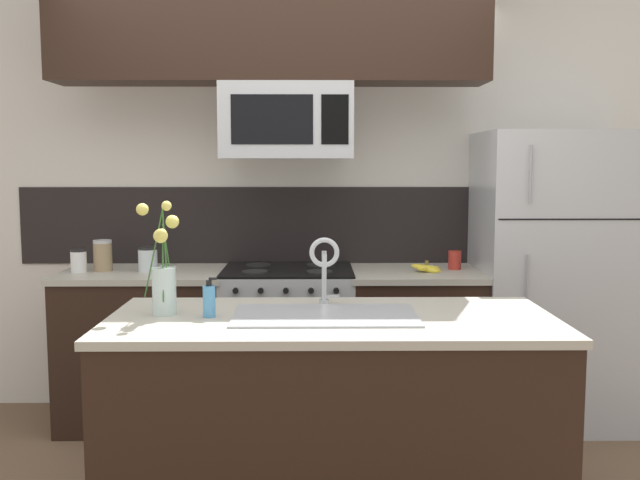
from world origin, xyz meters
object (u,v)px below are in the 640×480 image
at_px(storage_jar_short, 148,259).
at_px(flower_vase, 164,279).
at_px(refrigerator, 553,278).
at_px(sink_faucet, 324,262).
at_px(stove_range, 288,345).
at_px(dish_soap_bottle, 209,301).
at_px(coffee_tin, 455,260).
at_px(storage_jar_tall, 79,261).
at_px(microwave, 287,122).
at_px(storage_jar_medium, 103,255).
at_px(banana_bunch, 427,268).

xyz_separation_m(storage_jar_short, flower_vase, (0.34, -1.17, 0.08)).
height_order(refrigerator, sink_faucet, refrigerator).
relative_size(stove_range, flower_vase, 1.95).
relative_size(dish_soap_bottle, flower_vase, 0.35).
xyz_separation_m(refrigerator, coffee_tin, (-0.58, 0.03, 0.10)).
bearing_deg(stove_range, refrigerator, 0.73).
xyz_separation_m(storage_jar_tall, flower_vase, (0.73, -1.17, 0.08)).
bearing_deg(microwave, storage_jar_short, -179.28).
relative_size(refrigerator, storage_jar_medium, 9.47).
bearing_deg(microwave, storage_jar_tall, -179.15).
bearing_deg(coffee_tin, storage_jar_short, -177.43).
distance_m(storage_jar_tall, dish_soap_bottle, 1.54).
distance_m(refrigerator, coffee_tin, 0.59).
bearing_deg(coffee_tin, stove_range, -177.11).
distance_m(storage_jar_short, banana_bunch, 1.62).
relative_size(stove_range, dish_soap_bottle, 5.64).
bearing_deg(microwave, storage_jar_medium, 178.29).
bearing_deg(storage_jar_short, flower_vase, -74.01).
xyz_separation_m(stove_range, refrigerator, (1.57, 0.02, 0.40)).
bearing_deg(stove_range, dish_soap_bottle, -102.54).
bearing_deg(coffee_tin, microwave, -175.91).
bearing_deg(dish_soap_bottle, storage_jar_tall, 127.35).
bearing_deg(banana_bunch, storage_jar_short, 178.93).
height_order(storage_jar_medium, flower_vase, flower_vase).
xyz_separation_m(storage_jar_medium, flower_vase, (0.61, -1.22, 0.06)).
bearing_deg(banana_bunch, storage_jar_medium, 177.79).
relative_size(storage_jar_tall, dish_soap_bottle, 0.81).
relative_size(storage_jar_medium, coffee_tin, 1.65).
distance_m(storage_jar_short, sink_faucet, 1.43).
bearing_deg(microwave, dish_soap_bottle, -102.74).
bearing_deg(dish_soap_bottle, coffee_tin, 45.82).
height_order(refrigerator, storage_jar_short, refrigerator).
relative_size(refrigerator, flower_vase, 3.60).
bearing_deg(stove_range, storage_jar_short, -177.81).
xyz_separation_m(storage_jar_medium, storage_jar_short, (0.27, -0.04, -0.02)).
bearing_deg(banana_bunch, flower_vase, -138.35).
xyz_separation_m(microwave, refrigerator, (1.57, 0.04, -0.92)).
bearing_deg(microwave, coffee_tin, 4.09).
distance_m(storage_jar_tall, storage_jar_medium, 0.14).
height_order(banana_bunch, sink_faucet, sink_faucet).
height_order(refrigerator, flower_vase, refrigerator).
height_order(storage_jar_short, coffee_tin, storage_jar_short).
bearing_deg(stove_range, banana_bunch, -4.35).
relative_size(microwave, storage_jar_short, 5.13).
distance_m(stove_range, sink_faucet, 1.23).
distance_m(microwave, coffee_tin, 1.28).
height_order(microwave, flower_vase, microwave).
height_order(banana_bunch, dish_soap_bottle, dish_soap_bottle).
xyz_separation_m(refrigerator, storage_jar_medium, (-2.66, -0.01, 0.14)).
height_order(storage_jar_tall, dish_soap_bottle, dish_soap_bottle).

